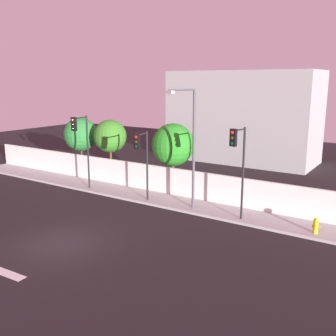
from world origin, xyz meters
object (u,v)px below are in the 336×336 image
street_lamp_curbside (190,140)px  roadside_tree_midleft (110,136)px  traffic_light_right (81,137)px  traffic_light_center (142,152)px  roadside_tree_midright (173,145)px  fire_hydrant (316,225)px  roadside_tree_leftmost (81,134)px  traffic_light_left (238,155)px

street_lamp_curbside → roadside_tree_midleft: (-8.82, 3.00, -0.84)m
traffic_light_right → street_lamp_curbside: (8.17, 0.65, 0.42)m
traffic_light_center → roadside_tree_midright: (-0.08, 3.67, -0.08)m
fire_hydrant → roadside_tree_midright: 11.03m
traffic_light_right → roadside_tree_midleft: (-0.65, 3.66, -0.42)m
traffic_light_right → fire_hydrant: 15.74m
roadside_tree_leftmost → fire_hydrant: bearing=-8.4°
roadside_tree_midright → traffic_light_left: bearing=-29.0°
traffic_light_center → traffic_light_right: 5.17m
fire_hydrant → roadside_tree_midright: roadside_tree_midright is taller
traffic_light_left → roadside_tree_midleft: 12.47m
fire_hydrant → roadside_tree_midright: bearing=164.6°
fire_hydrant → traffic_light_left: bearing=-171.3°
traffic_light_center → traffic_light_left: bearing=1.9°
traffic_light_center → roadside_tree_midleft: roadside_tree_midleft is taller
traffic_light_center → traffic_light_right: traffic_light_right is taller
traffic_light_left → street_lamp_curbside: street_lamp_curbside is taller
roadside_tree_leftmost → roadside_tree_midleft: (3.16, 0.00, 0.10)m
roadside_tree_leftmost → roadside_tree_midleft: bearing=0.0°
traffic_light_left → street_lamp_curbside: size_ratio=0.72×
traffic_light_center → roadside_tree_midleft: (-5.80, 3.67, 0.08)m
street_lamp_curbside → roadside_tree_midright: (-3.11, 3.00, -0.99)m
traffic_light_center → roadside_tree_midleft: bearing=147.6°
traffic_light_left → roadside_tree_midright: traffic_light_left is taller
traffic_light_center → roadside_tree_leftmost: (-8.96, 3.67, -0.02)m
traffic_light_right → roadside_tree_leftmost: bearing=136.2°
roadside_tree_midright → traffic_light_center: bearing=-88.7°
roadside_tree_midright → street_lamp_curbside: bearing=-44.0°
roadside_tree_leftmost → street_lamp_curbside: bearing=-14.1°
traffic_light_left → fire_hydrant: (4.03, 0.62, -3.25)m
fire_hydrant → roadside_tree_midright: size_ratio=0.17×
traffic_light_left → roadside_tree_leftmost: 15.53m
traffic_light_right → roadside_tree_midleft: bearing=100.0°
traffic_light_center → roadside_tree_leftmost: 9.68m
traffic_light_center → traffic_light_right: (-5.15, 0.02, 0.49)m
traffic_light_right → street_lamp_curbside: bearing=4.6°
fire_hydrant → roadside_tree_midleft: size_ratio=0.17×
roadside_tree_leftmost → traffic_light_left: bearing=-12.9°
traffic_light_center → roadside_tree_midright: 3.67m
traffic_light_center → roadside_tree_midleft: 6.86m
traffic_light_right → street_lamp_curbside: size_ratio=0.73×
traffic_light_left → traffic_light_right: size_ratio=0.99×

